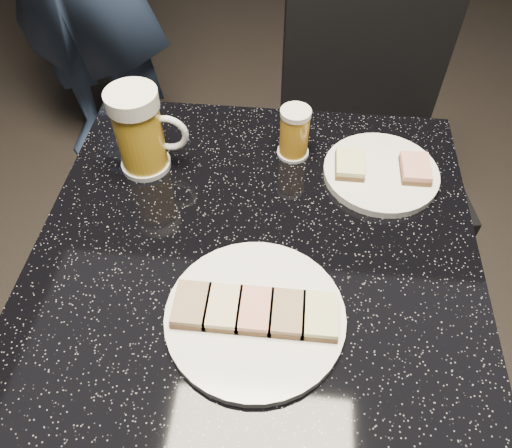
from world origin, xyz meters
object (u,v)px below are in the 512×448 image
Objects in this scene: chair at (367,139)px; beer_tumbler at (294,133)px; plate_large at (255,316)px; plate_small at (381,173)px; table at (256,319)px; beer_mug at (140,131)px.

beer_tumbler is at bearing -118.74° from chair.
plate_small is at bearing 57.90° from plate_large.
plate_large is 1.25× the size of plate_small.
chair is (0.23, 0.70, -0.25)m from plate_large.
beer_tumbler is at bearing 84.30° from plate_large.
plate_small is 0.37m from table.
plate_large is at bearing -122.10° from plate_small.
beer_mug is at bearing -137.83° from chair.
plate_small is (0.19, 0.31, 0.00)m from plate_large.
beer_mug is at bearing 127.55° from plate_large.
plate_small is at bearing -15.41° from beer_tumbler.
table is 0.42m from beer_mug.
beer_tumbler is (-0.16, 0.04, 0.04)m from plate_small.
beer_mug is at bearing 143.06° from table.
plate_large is 0.34× the size of table.
beer_tumbler reaches higher than table.
plate_small is at bearing 40.52° from table.
beer_mug is (-0.42, -0.01, 0.07)m from plate_small.
table is (-0.01, 0.13, -0.25)m from plate_large.
table is (-0.21, -0.18, -0.25)m from plate_small.
beer_mug is (-0.21, 0.16, 0.32)m from table.
beer_mug is 0.69m from chair.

